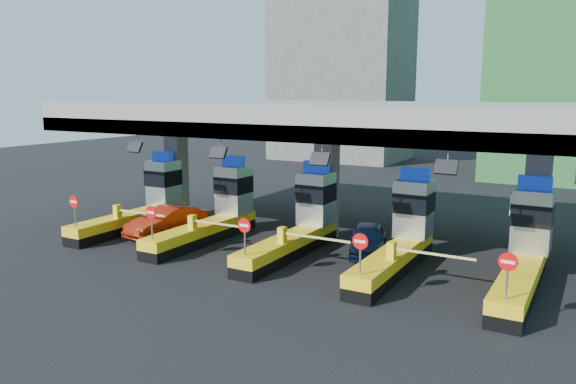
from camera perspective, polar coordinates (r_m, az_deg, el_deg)
The scene contains 10 objects.
ground at distance 27.04m, azimuth 1.11°, elevation -6.04°, with size 120.00×120.00×0.00m, color black.
toll_canopy at distance 28.56m, azimuth 3.92°, elevation 7.30°, with size 28.00×12.09×7.00m.
toll_lane_far_left at distance 32.73m, azimuth -14.23°, elevation -0.99°, with size 4.43×8.00×4.16m.
toll_lane_left at distance 29.55m, azimuth -7.18°, elevation -1.93°, with size 4.43×8.00×4.16m.
toll_lane_center at distance 26.92m, azimuth 1.40°, elevation -3.04°, with size 4.43×8.00×4.16m.
toll_lane_right at distance 25.03m, azimuth 11.58°, elevation -4.27°, with size 4.43×8.00×4.16m.
toll_lane_far_right at distance 24.05m, azimuth 23.03°, elevation -5.47°, with size 4.43×8.00×4.16m.
bg_building_concrete at distance 64.49m, azimuth 5.49°, elevation 11.39°, with size 14.00×10.00×18.00m, color #4C4C49.
van at distance 26.73m, azimuth 8.18°, elevation -4.76°, with size 1.68×4.17×1.42m, color black.
red_car at distance 30.47m, azimuth -12.21°, elevation -2.93°, with size 1.63×4.66×1.54m, color maroon.
Camera 1 is at (12.33, -22.86, 7.53)m, focal length 35.00 mm.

